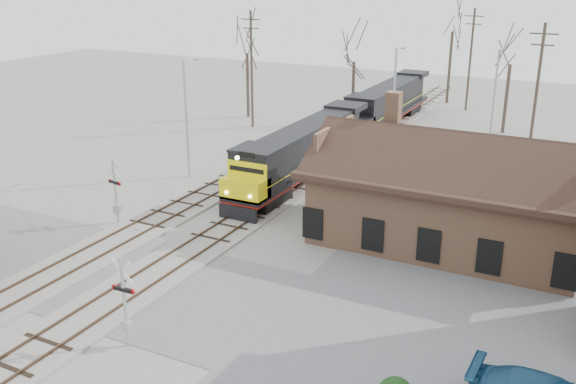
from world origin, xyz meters
The scene contains 20 objects.
ground centered at (0.00, 0.00, 0.00)m, with size 140.00×140.00×0.00m, color #9F9A8F.
road centered at (0.00, 0.00, 0.01)m, with size 60.00×9.00×0.03m, color slate.
parking_lot centered at (18.00, 4.00, 0.02)m, with size 22.00×26.00×0.03m, color slate.
track_main centered at (0.00, 15.00, 0.07)m, with size 3.40×90.00×0.24m.
track_siding centered at (-4.50, 15.00, 0.07)m, with size 3.40×90.00×0.24m.
depot centered at (11.99, 12.00, 2.41)m, with size 15.20×9.31×7.90m.
locomotive_lead centered at (0.00, 17.74, 2.16)m, with size 2.77×18.55×4.11m.
locomotive_trailing centered at (0.00, 36.57, 2.16)m, with size 2.77×18.55×3.89m.
crossbuck_near centered at (2.99, -4.55, 1.87)m, with size 1.13×0.30×3.97m.
crossbuck_far centered at (-6.38, 5.60, 1.88)m, with size 1.13×0.32×3.99m.
streetlight_a centered at (-7.82, 15.18, 4.82)m, with size 0.25×2.04×8.57m.
streetlight_b centered at (4.39, 25.03, 5.02)m, with size 0.25×2.04×8.97m.
streetlight_c centered at (10.35, 33.82, 4.68)m, with size 0.25×2.04×8.29m.
utility_pole_a centered at (-11.37, 30.55, 5.67)m, with size 2.00×0.24×10.88m.
utility_pole_b centered at (5.32, 47.53, 5.55)m, with size 2.00×0.24×10.63m.
utility_pole_c centered at (14.11, 28.94, 5.67)m, with size 2.00×0.24×10.87m.
tree_a centered at (-14.02, 34.25, 7.49)m, with size 4.30×4.30×10.52m.
tree_b centered at (-3.55, 36.80, 6.90)m, with size 3.96×3.96×9.70m.
tree_c centered at (2.54, 50.48, 9.22)m, with size 5.28×5.28×12.94m.
tree_d centered at (10.56, 39.17, 7.35)m, with size 4.22×4.22×10.33m.
Camera 1 is at (19.15, -21.83, 14.74)m, focal length 40.00 mm.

